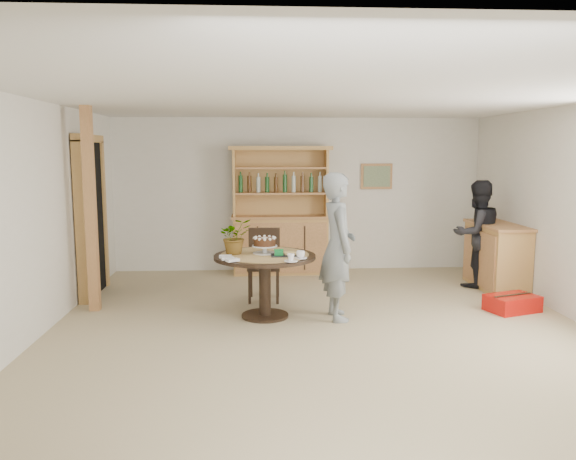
# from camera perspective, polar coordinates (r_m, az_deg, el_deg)

# --- Properties ---
(ground) EXTENTS (7.00, 7.00, 0.00)m
(ground) POSITION_cam_1_polar(r_m,az_deg,el_deg) (6.07, 3.53, -10.84)
(ground) COLOR #C5B387
(ground) RESTS_ON ground
(room_shell) EXTENTS (6.04, 7.04, 2.52)m
(room_shell) POSITION_cam_1_polar(r_m,az_deg,el_deg) (5.76, 3.69, 5.80)
(room_shell) COLOR white
(room_shell) RESTS_ON ground
(doorway) EXTENTS (0.13, 1.10, 2.18)m
(doorway) POSITION_cam_1_polar(r_m,az_deg,el_deg) (8.07, -19.42, 1.47)
(doorway) COLOR black
(doorway) RESTS_ON ground
(pine_post) EXTENTS (0.12, 0.12, 2.50)m
(pine_post) POSITION_cam_1_polar(r_m,az_deg,el_deg) (7.22, -19.42, 1.91)
(pine_post) COLOR tan
(pine_post) RESTS_ON ground
(hutch) EXTENTS (1.62, 0.54, 2.04)m
(hutch) POSITION_cam_1_polar(r_m,az_deg,el_deg) (9.04, -0.78, -0.08)
(hutch) COLOR tan
(hutch) RESTS_ON ground
(sideboard) EXTENTS (0.54, 1.26, 0.94)m
(sideboard) POSITION_cam_1_polar(r_m,az_deg,el_deg) (8.57, 20.41, -2.50)
(sideboard) COLOR tan
(sideboard) RESTS_ON ground
(dining_table) EXTENTS (1.20, 1.20, 0.76)m
(dining_table) POSITION_cam_1_polar(r_m,az_deg,el_deg) (6.64, -2.37, -3.79)
(dining_table) COLOR black
(dining_table) RESTS_ON ground
(dining_chair) EXTENTS (0.44, 0.44, 0.95)m
(dining_chair) POSITION_cam_1_polar(r_m,az_deg,el_deg) (7.46, -2.45, -3.01)
(dining_chair) COLOR black
(dining_chair) RESTS_ON ground
(birthday_cake) EXTENTS (0.30, 0.30, 0.20)m
(birthday_cake) POSITION_cam_1_polar(r_m,az_deg,el_deg) (6.63, -2.39, -1.35)
(birthday_cake) COLOR white
(birthday_cake) RESTS_ON dining_table
(flower_vase) EXTENTS (0.47, 0.44, 0.42)m
(flower_vase) POSITION_cam_1_polar(r_m,az_deg,el_deg) (6.62, -5.43, -0.62)
(flower_vase) COLOR #3F7233
(flower_vase) RESTS_ON dining_table
(gift_tray) EXTENTS (0.30, 0.20, 0.08)m
(gift_tray) POSITION_cam_1_polar(r_m,az_deg,el_deg) (6.49, -0.47, -2.43)
(gift_tray) COLOR black
(gift_tray) RESTS_ON dining_table
(coffee_cup_a) EXTENTS (0.15, 0.15, 0.09)m
(coffee_cup_a) POSITION_cam_1_polar(r_m,az_deg,el_deg) (6.34, 1.28, -2.55)
(coffee_cup_a) COLOR white
(coffee_cup_a) RESTS_ON dining_table
(coffee_cup_b) EXTENTS (0.15, 0.15, 0.08)m
(coffee_cup_b) POSITION_cam_1_polar(r_m,az_deg,el_deg) (6.17, 0.30, -2.89)
(coffee_cup_b) COLOR white
(coffee_cup_b) RESTS_ON dining_table
(napkins) EXTENTS (0.24, 0.33, 0.03)m
(napkins) POSITION_cam_1_polar(r_m,az_deg,el_deg) (6.30, -6.06, -2.88)
(napkins) COLOR white
(napkins) RESTS_ON dining_table
(teen_boy) EXTENTS (0.47, 0.66, 1.72)m
(teen_boy) POSITION_cam_1_polar(r_m,az_deg,el_deg) (6.56, 5.08, -1.68)
(teen_boy) COLOR gray
(teen_boy) RESTS_ON ground
(adult_person) EXTENTS (0.88, 0.77, 1.55)m
(adult_person) POSITION_cam_1_polar(r_m,az_deg,el_deg) (8.56, 18.64, -0.37)
(adult_person) COLOR black
(adult_person) RESTS_ON ground
(red_suitcase) EXTENTS (0.70, 0.57, 0.21)m
(red_suitcase) POSITION_cam_1_polar(r_m,az_deg,el_deg) (7.51, 21.82, -6.91)
(red_suitcase) COLOR red
(red_suitcase) RESTS_ON ground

